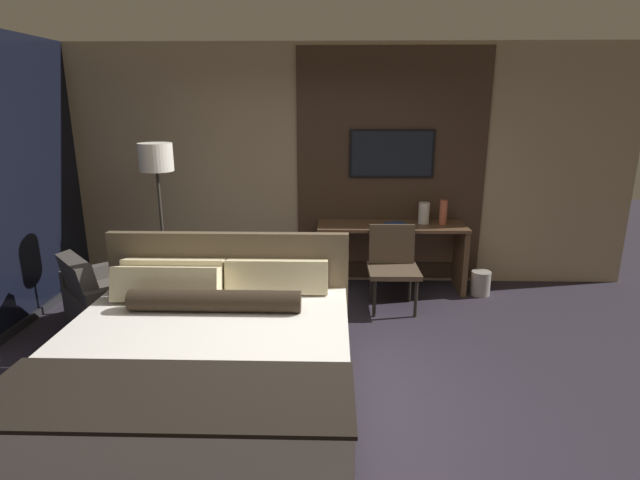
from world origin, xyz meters
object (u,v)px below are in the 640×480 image
(desk, at_px, (390,245))
(vase_short, at_px, (424,213))
(book, at_px, (395,224))
(desk_chair, at_px, (393,260))
(tv, at_px, (392,154))
(bed, at_px, (204,365))
(floor_lamp, at_px, (157,171))
(armchair_by_window, at_px, (115,303))
(waste_bin, at_px, (480,283))
(vase_tall, at_px, (443,212))

(desk, xyz_separation_m, vase_short, (0.38, 0.04, 0.38))
(book, bearing_deg, desk_chair, -98.63)
(tv, height_order, vase_short, tv)
(bed, distance_m, tv, 3.34)
(bed, distance_m, floor_lamp, 2.32)
(desk, distance_m, tv, 1.07)
(bed, bearing_deg, desk, 57.08)
(tv, xyz_separation_m, armchair_by_window, (-2.79, -1.39, -1.30))
(floor_lamp, bearing_deg, book, 12.31)
(armchair_by_window, bearing_deg, tv, -106.34)
(tv, relative_size, waste_bin, 3.50)
(desk, distance_m, desk_chair, 0.53)
(desk, relative_size, tv, 1.73)
(floor_lamp, bearing_deg, vase_short, 13.05)
(desk_chair, height_order, floor_lamp, floor_lamp)
(tv, distance_m, book, 0.82)
(desk, height_order, floor_lamp, floor_lamp)
(desk_chair, bearing_deg, floor_lamp, -178.60)
(desk_chair, xyz_separation_m, armchair_by_window, (-2.75, -0.64, -0.25))
(bed, xyz_separation_m, desk, (1.59, 2.45, 0.19))
(vase_short, bearing_deg, vase_tall, -12.07)
(vase_tall, bearing_deg, bed, -131.67)
(vase_tall, bearing_deg, desk, 179.11)
(desk_chair, distance_m, floor_lamp, 2.61)
(bed, relative_size, vase_short, 8.65)
(desk, xyz_separation_m, vase_tall, (0.59, -0.01, 0.40))
(waste_bin, bearing_deg, vase_tall, 157.97)
(desk, height_order, tv, tv)
(desk_chair, bearing_deg, armchair_by_window, -167.68)
(desk, xyz_separation_m, tv, (-0.00, 0.22, 1.04))
(desk_chair, height_order, armchair_by_window, desk_chair)
(desk_chair, xyz_separation_m, vase_short, (0.41, 0.57, 0.39))
(waste_bin, bearing_deg, tv, 158.38)
(floor_lamp, xyz_separation_m, waste_bin, (3.49, 0.43, -1.33))
(bed, xyz_separation_m, book, (1.62, 2.38, 0.46))
(tv, bearing_deg, vase_short, -26.06)
(vase_short, bearing_deg, bed, -128.27)
(floor_lamp, bearing_deg, armchair_by_window, -121.03)
(desk, relative_size, vase_tall, 6.02)
(armchair_by_window, distance_m, vase_short, 3.45)
(tv, distance_m, floor_lamp, 2.60)
(desk, distance_m, vase_short, 0.54)
(armchair_by_window, relative_size, book, 4.42)
(desk_chair, relative_size, book, 3.38)
(tv, bearing_deg, armchair_by_window, -153.51)
(desk_chair, xyz_separation_m, floor_lamp, (-2.42, -0.09, 0.96))
(bed, xyz_separation_m, vase_tall, (2.18, 2.45, 0.59))
(vase_short, bearing_deg, tv, 153.94)
(desk_chair, height_order, waste_bin, desk_chair)
(desk_chair, distance_m, waste_bin, 1.18)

